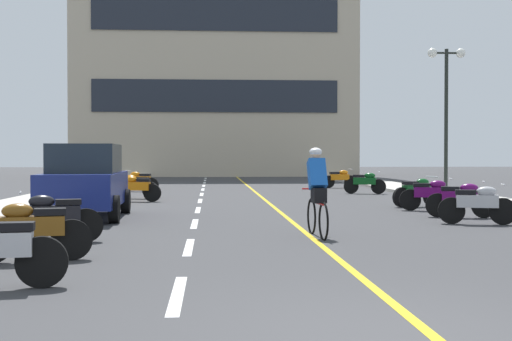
{
  "coord_description": "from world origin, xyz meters",
  "views": [
    {
      "loc": [
        -1.63,
        -5.66,
        1.53
      ],
      "look_at": [
        -0.23,
        15.9,
        1.08
      ],
      "focal_mm": 48.7,
      "sensor_mm": 36.0,
      "label": 1
    }
  ],
  "objects": [
    {
      "name": "lane_dash_5",
      "position": [
        -2.0,
        22.0,
        0.0
      ],
      "size": [
        0.14,
        2.2,
        0.01
      ],
      "primitive_type": "cube",
      "color": "silver",
      "rests_on": "ground"
    },
    {
      "name": "lane_dash_3",
      "position": [
        -2.0,
        14.0,
        0.0
      ],
      "size": [
        0.14,
        2.2,
        0.01
      ],
      "primitive_type": "cube",
      "color": "silver",
      "rests_on": "ground"
    },
    {
      "name": "motorcycle_3",
      "position": [
        4.32,
        9.45,
        0.47
      ],
      "size": [
        1.66,
        0.73,
        0.92
      ],
      "color": "black",
      "rests_on": "ground"
    },
    {
      "name": "motorcycle_8",
      "position": [
        -4.34,
        19.46,
        0.47
      ],
      "size": [
        1.67,
        0.69,
        0.92
      ],
      "color": "black",
      "rests_on": "ground"
    },
    {
      "name": "motorcycle_5",
      "position": [
        4.49,
        13.3,
        0.47
      ],
      "size": [
        1.68,
        0.66,
        0.92
      ],
      "color": "black",
      "rests_on": "ground"
    },
    {
      "name": "lane_dash_7",
      "position": [
        -2.0,
        30.0,
        0.0
      ],
      "size": [
        0.14,
        2.2,
        0.01
      ],
      "primitive_type": "cube",
      "color": "silver",
      "rests_on": "ground"
    },
    {
      "name": "lane_dash_11",
      "position": [
        -2.0,
        46.0,
        0.0
      ],
      "size": [
        0.14,
        2.2,
        0.01
      ],
      "primitive_type": "cube",
      "color": "silver",
      "rests_on": "ground"
    },
    {
      "name": "office_building",
      "position": [
        -1.28,
        49.31,
        9.84
      ],
      "size": [
        21.27,
        8.74,
        19.68
      ],
      "color": "#BCAD93",
      "rests_on": "ground"
    },
    {
      "name": "lane_dash_8",
      "position": [
        -2.0,
        34.0,
        0.0
      ],
      "size": [
        0.14,
        2.2,
        0.01
      ],
      "primitive_type": "cube",
      "color": "silver",
      "rests_on": "ground"
    },
    {
      "name": "curb_right",
      "position": [
        7.2,
        24.0,
        0.06
      ],
      "size": [
        2.4,
        72.0,
        0.12
      ],
      "primitive_type": "cube",
      "color": "#B7B2A8",
      "rests_on": "ground"
    },
    {
      "name": "lane_dash_6",
      "position": [
        -2.0,
        26.0,
        0.0
      ],
      "size": [
        0.14,
        2.2,
        0.01
      ],
      "primitive_type": "cube",
      "color": "silver",
      "rests_on": "ground"
    },
    {
      "name": "motorcycle_7",
      "position": [
        -4.14,
        17.75,
        0.47
      ],
      "size": [
        1.68,
        0.66,
        0.92
      ],
      "color": "black",
      "rests_on": "ground"
    },
    {
      "name": "lane_dash_10",
      "position": [
        -2.0,
        42.0,
        0.0
      ],
      "size": [
        0.14,
        2.2,
        0.01
      ],
      "primitive_type": "cube",
      "color": "silver",
      "rests_on": "ground"
    },
    {
      "name": "motorcycle_2",
      "position": [
        -4.39,
        6.65,
        0.47
      ],
      "size": [
        1.68,
        0.68,
        0.92
      ],
      "color": "black",
      "rests_on": "ground"
    },
    {
      "name": "motorcycle_9",
      "position": [
        4.59,
        22.0,
        0.47
      ],
      "size": [
        1.64,
        0.79,
        0.92
      ],
      "color": "black",
      "rests_on": "ground"
    },
    {
      "name": "cyclist_rider",
      "position": [
        0.38,
        7.36,
        0.89
      ],
      "size": [
        0.42,
        1.77,
        1.71
      ],
      "color": "black",
      "rests_on": "ground"
    },
    {
      "name": "motorcycle_11",
      "position": [
        4.53,
        27.18,
        0.47
      ],
      "size": [
        1.7,
        0.6,
        0.92
      ],
      "color": "black",
      "rests_on": "ground"
    },
    {
      "name": "street_lamp_mid",
      "position": [
        7.33,
        20.28,
        4.11
      ],
      "size": [
        1.46,
        0.36,
        5.51
      ],
      "color": "black",
      "rests_on": "curb_right"
    },
    {
      "name": "parked_car_near",
      "position": [
        -4.72,
        11.64,
        0.92
      ],
      "size": [
        2.02,
        4.25,
        1.82
      ],
      "color": "black",
      "rests_on": "ground"
    },
    {
      "name": "lane_dash_9",
      "position": [
        -2.0,
        38.0,
        0.0
      ],
      "size": [
        0.14,
        2.2,
        0.01
      ],
      "primitive_type": "cube",
      "color": "silver",
      "rests_on": "ground"
    },
    {
      "name": "curb_left",
      "position": [
        -7.2,
        24.0,
        0.06
      ],
      "size": [
        2.4,
        72.0,
        0.12
      ],
      "primitive_type": "cube",
      "color": "#B7B2A8",
      "rests_on": "ground"
    },
    {
      "name": "motorcycle_6",
      "position": [
        4.57,
        14.83,
        0.47
      ],
      "size": [
        1.64,
        0.8,
        0.92
      ],
      "color": "black",
      "rests_on": "ground"
    },
    {
      "name": "lane_dash_2",
      "position": [
        -2.0,
        10.0,
        0.0
      ],
      "size": [
        0.14,
        2.2,
        0.01
      ],
      "primitive_type": "cube",
      "color": "silver",
      "rests_on": "ground"
    },
    {
      "name": "lane_dash_4",
      "position": [
        -2.0,
        18.0,
        0.0
      ],
      "size": [
        0.14,
        2.2,
        0.01
      ],
      "primitive_type": "cube",
      "color": "silver",
      "rests_on": "ground"
    },
    {
      "name": "ground_plane",
      "position": [
        0.0,
        21.0,
        0.0
      ],
      "size": [
        140.0,
        140.0,
        0.0
      ],
      "primitive_type": "plane",
      "color": "#38383A"
    },
    {
      "name": "motorcycle_4",
      "position": [
        4.56,
        11.13,
        0.47
      ],
      "size": [
        1.66,
        0.74,
        0.92
      ],
      "color": "black",
      "rests_on": "ground"
    },
    {
      "name": "motorcycle_1",
      "position": [
        -4.22,
        4.51,
        0.47
      ],
      "size": [
        1.68,
        0.67,
        0.92
      ],
      "color": "black",
      "rests_on": "ground"
    },
    {
      "name": "lane_dash_1",
      "position": [
        -2.0,
        6.0,
        0.0
      ],
      "size": [
        0.14,
        2.2,
        0.01
      ],
      "primitive_type": "cube",
      "color": "silver",
      "rests_on": "ground"
    },
    {
      "name": "lane_dash_0",
      "position": [
        -2.0,
        2.0,
        0.0
      ],
      "size": [
        0.14,
        2.2,
        0.01
      ],
      "primitive_type": "cube",
      "color": "silver",
      "rests_on": "ground"
    },
    {
      "name": "centre_line_yellow",
      "position": [
        0.25,
        24.0,
        0.0
      ],
      "size": [
        0.12,
        66.0,
        0.01
      ],
      "primitive_type": "cube",
      "color": "gold",
      "rests_on": "ground"
    },
    {
      "name": "motorcycle_10",
      "position": [
        -4.71,
        24.41,
        0.47
      ],
      "size": [
        1.66,
        0.72,
        0.92
      ],
      "color": "black",
      "rests_on": "ground"
    }
  ]
}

